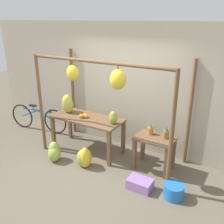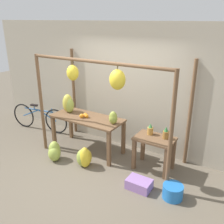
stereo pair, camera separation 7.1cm
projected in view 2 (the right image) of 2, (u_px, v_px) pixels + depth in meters
The scene contains 14 objects.
ground_plane at pixel (87, 175), 4.83m from camera, with size 20.00×20.00×0.00m, color #665B4C.
shop_wall_back at pixel (127, 87), 5.55m from camera, with size 8.00×0.08×2.80m.
stall_awning at pixel (105, 91), 4.74m from camera, with size 3.01×1.25×2.16m.
display_table_main at pixel (87, 122), 5.50m from camera, with size 1.61×0.69×0.81m.
display_table_side at pixel (154, 146), 4.87m from camera, with size 0.76×0.51×0.69m.
banana_pile_on_table at pixel (68, 104), 5.69m from camera, with size 0.36×0.34×0.42m.
orange_pile at pixel (85, 115), 5.43m from camera, with size 0.18×0.18×0.10m.
pineapple_cluster at pixel (158, 132), 4.83m from camera, with size 0.44×0.13×0.25m.
banana_pile_ground_left at pixel (55, 152), 5.31m from camera, with size 0.38×0.39×0.41m.
banana_pile_ground_right at pixel (85, 158), 5.05m from camera, with size 0.34×0.37×0.44m.
fruit_crate_white at pixel (139, 184), 4.42m from camera, with size 0.43×0.29×0.18m.
blue_bucket at pixel (173, 192), 4.18m from camera, with size 0.34×0.34×0.24m.
parked_bicycle at pixel (39, 118), 6.66m from camera, with size 1.71×0.30×0.71m.
papaya_pile at pixel (113, 118), 5.08m from camera, with size 0.21×0.19×0.27m.
Camera 2 is at (2.57, -3.22, 2.85)m, focal length 40.00 mm.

